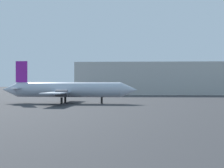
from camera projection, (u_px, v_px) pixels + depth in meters
airplane_distant at (68, 90)px, 67.03m from camera, size 30.38×21.97×9.42m
terminal_building at (162, 79)px, 118.26m from camera, size 66.03×18.51×12.13m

